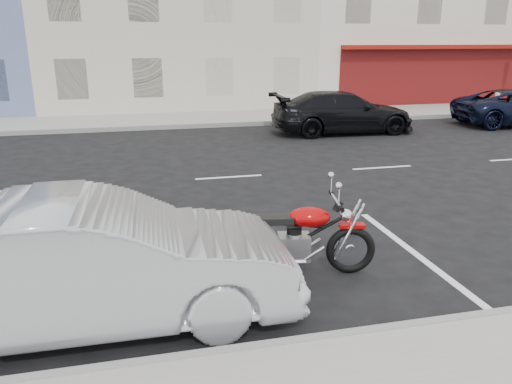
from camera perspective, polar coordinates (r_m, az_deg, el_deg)
ground at (r=12.42m, az=5.98°, el=2.26°), size 120.00×120.00×0.00m
sidewalk_far at (r=20.28m, az=-16.12°, el=7.70°), size 80.00×3.40×0.15m
curb_near at (r=5.40m, az=-22.54°, el=-19.30°), size 80.00×0.12×0.16m
curb_far at (r=18.60m, az=-16.32°, el=6.90°), size 80.00×0.12×0.16m
fire_hydrant at (r=25.62m, az=25.83°, el=9.56°), size 0.20×0.20×0.72m
motorcycle at (r=7.08m, az=11.04°, el=-5.36°), size 2.18×0.80×1.10m
sedan_silver at (r=5.95m, az=-18.05°, el=-7.69°), size 4.63×1.66×1.52m
car_far at (r=17.79m, az=9.88°, el=8.97°), size 4.99×2.12×1.44m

